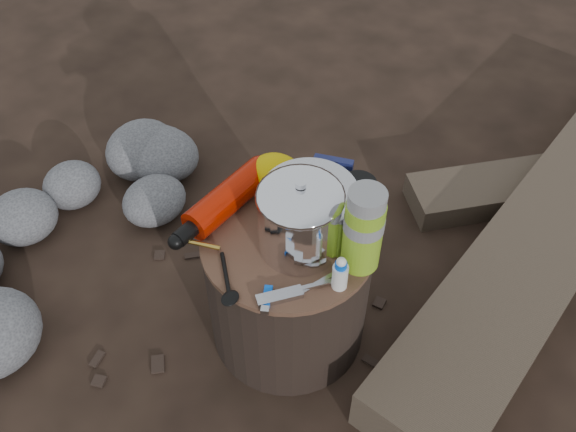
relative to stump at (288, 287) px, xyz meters
The scene contains 17 objects.
ground 0.20m from the stump, ahead, with size 60.00×60.00×0.00m, color black.
stump is the anchor object (origin of this frame).
rock_ring 0.78m from the stump, behind, with size 0.45×0.97×0.19m, color #545458, non-canonical shape.
log_main 0.90m from the stump, 51.55° to the left, with size 0.30×1.79×0.15m, color #43372B.
log_small 1.11m from the stump, 62.05° to the left, with size 0.19×1.05×0.09m, color #43372B.
foil_windscreen 0.27m from the stump, 60.45° to the left, with size 0.23×0.23×0.14m, color #BBBAC2.
camping_pot 0.30m from the stump, ahead, with size 0.20×0.20×0.20m, color silver.
fuel_bottle 0.30m from the stump, behind, with size 0.08×0.33×0.08m, color #A81502, non-canonical shape.
thermos 0.36m from the stump, ahead, with size 0.09×0.09×0.23m, color #81B021.
travel_mug 0.32m from the stump, 53.12° to the left, with size 0.08×0.08×0.12m, color black.
stuff_sack 0.31m from the stump, 129.70° to the left, with size 0.14×0.12×0.10m, color #D0AD00.
food_pouch 0.32m from the stump, 83.44° to the left, with size 0.10×0.02×0.13m, color #151A4A.
lighter 0.27m from the stump, 74.26° to the right, with size 0.02×0.07×0.01m, color blue.
multitool 0.27m from the stump, 65.38° to the right, with size 0.03×0.11×0.01m, color #B5B5BA.
pot_grabber 0.26m from the stump, 36.71° to the right, with size 0.04×0.13×0.01m, color #B5B5BA, non-canonical shape.
spork 0.27m from the stump, 111.66° to the right, with size 0.03×0.15×0.01m, color black, non-canonical shape.
squeeze_bottle 0.30m from the stump, 19.33° to the right, with size 0.04×0.04×0.09m, color white.
Camera 1 is at (0.52, -0.87, 1.58)m, focal length 39.64 mm.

